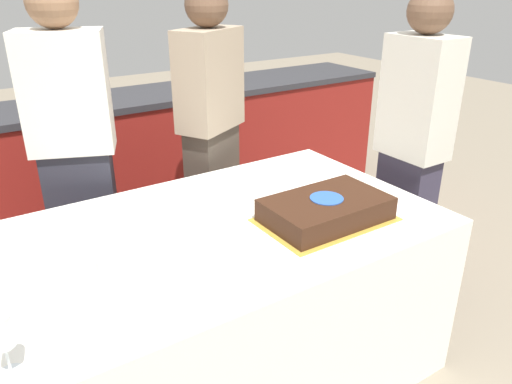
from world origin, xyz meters
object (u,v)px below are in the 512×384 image
object	(u,v)px
cake	(326,210)
person_seated_right	(411,153)
person_standing_back	(76,160)
person_cutting_cake	(211,138)
plate_stack	(130,257)
wine_glass	(1,334)

from	to	relation	value
cake	person_seated_right	world-z (taller)	person_seated_right
person_seated_right	person_standing_back	xyz separation A→B (m)	(-1.41, 0.74, 0.02)
person_cutting_cake	person_standing_back	bearing A→B (deg)	-28.75
plate_stack	person_standing_back	bearing A→B (deg)	86.25
person_cutting_cake	person_seated_right	size ratio (longest dim) A/B	1.01
person_seated_right	cake	bearing A→B (deg)	-74.84
person_cutting_cake	wine_glass	bearing A→B (deg)	15.06
person_standing_back	wine_glass	bearing A→B (deg)	89.28
cake	person_standing_back	xyz separation A→B (m)	(-0.70, 0.93, 0.06)
cake	person_seated_right	size ratio (longest dim) A/B	0.32
cake	person_seated_right	bearing A→B (deg)	15.16
person_cutting_cake	person_standing_back	distance (m)	0.70
plate_stack	person_cutting_cake	bearing A→B (deg)	46.74
cake	person_standing_back	bearing A→B (deg)	127.16
cake	person_seated_right	xyz separation A→B (m)	(0.71, 0.19, 0.04)
wine_glass	person_seated_right	world-z (taller)	person_seated_right
person_seated_right	wine_glass	bearing A→B (deg)	-78.14
person_cutting_cake	person_seated_right	distance (m)	1.02
cake	wine_glass	distance (m)	1.20
plate_stack	wine_glass	world-z (taller)	wine_glass
plate_stack	person_cutting_cake	distance (m)	1.11
person_seated_right	plate_stack	bearing A→B (deg)	-87.36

